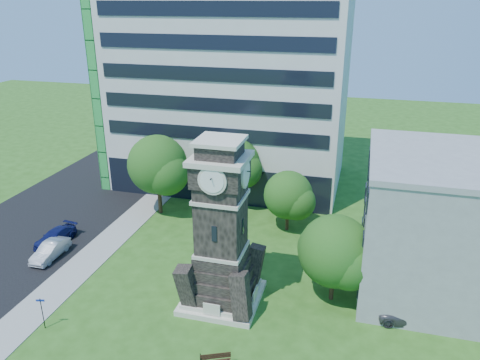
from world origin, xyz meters
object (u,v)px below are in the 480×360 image
(clock_tower, at_px, (221,236))
(car_street_north, at_px, (55,237))
(car_east_lot, at_px, (411,313))
(street_sign, at_px, (42,310))
(car_street_mid, at_px, (50,250))

(clock_tower, height_order, car_street_north, clock_tower)
(car_east_lot, relative_size, street_sign, 1.96)
(car_street_mid, distance_m, car_street_north, 2.54)
(car_street_mid, height_order, car_east_lot, car_street_mid)
(clock_tower, relative_size, car_street_north, 2.83)
(clock_tower, height_order, car_east_lot, clock_tower)
(car_street_mid, bearing_deg, clock_tower, -7.55)
(clock_tower, bearing_deg, car_east_lot, 4.51)
(clock_tower, relative_size, street_sign, 5.21)
(clock_tower, xyz_separation_m, street_sign, (-10.51, -6.11, -3.81))
(car_street_north, xyz_separation_m, car_east_lot, (30.02, -3.11, 0.01))
(car_street_north, distance_m, street_sign, 12.12)
(car_street_north, height_order, car_east_lot, car_east_lot)
(car_street_mid, relative_size, car_east_lot, 0.89)
(car_street_north, bearing_deg, street_sign, -50.28)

